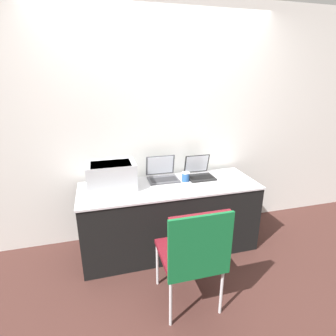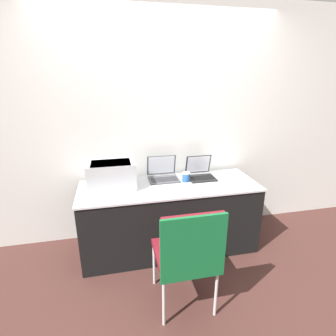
{
  "view_description": "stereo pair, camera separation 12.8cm",
  "coord_description": "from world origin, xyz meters",
  "px_view_note": "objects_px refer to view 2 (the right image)",
  "views": [
    {
      "loc": [
        -0.68,
        -2.11,
        1.82
      ],
      "look_at": [
        -0.01,
        0.35,
        0.93
      ],
      "focal_mm": 28.0,
      "sensor_mm": 36.0,
      "label": 1
    },
    {
      "loc": [
        -0.56,
        -2.14,
        1.82
      ],
      "look_at": [
        -0.01,
        0.35,
        0.93
      ],
      "focal_mm": 28.0,
      "sensor_mm": 36.0,
      "label": 2
    }
  ],
  "objects_px": {
    "printer": "(112,174)",
    "coffee_cup": "(186,177)",
    "laptop_right": "(200,173)",
    "external_keyboard": "(171,187)",
    "laptop_left": "(163,174)",
    "chair": "(188,251)"
  },
  "relations": [
    {
      "from": "printer",
      "to": "coffee_cup",
      "type": "xyz_separation_m",
      "value": [
        0.78,
        -0.01,
        -0.1
      ]
    },
    {
      "from": "printer",
      "to": "laptop_left",
      "type": "height_order",
      "value": "printer"
    },
    {
      "from": "laptop_left",
      "to": "laptop_right",
      "type": "height_order",
      "value": "laptop_left"
    },
    {
      "from": "external_keyboard",
      "to": "laptop_left",
      "type": "bearing_deg",
      "value": 96.1
    },
    {
      "from": "chair",
      "to": "external_keyboard",
      "type": "bearing_deg",
      "value": 86.37
    },
    {
      "from": "external_keyboard",
      "to": "coffee_cup",
      "type": "relative_size",
      "value": 4.15
    },
    {
      "from": "chair",
      "to": "printer",
      "type": "bearing_deg",
      "value": 119.14
    },
    {
      "from": "printer",
      "to": "coffee_cup",
      "type": "bearing_deg",
      "value": -0.95
    },
    {
      "from": "printer",
      "to": "external_keyboard",
      "type": "bearing_deg",
      "value": -14.74
    },
    {
      "from": "external_keyboard",
      "to": "coffee_cup",
      "type": "xyz_separation_m",
      "value": [
        0.2,
        0.14,
        0.04
      ]
    },
    {
      "from": "printer",
      "to": "external_keyboard",
      "type": "height_order",
      "value": "printer"
    },
    {
      "from": "laptop_right",
      "to": "printer",
      "type": "bearing_deg",
      "value": -175.65
    },
    {
      "from": "chair",
      "to": "laptop_right",
      "type": "bearing_deg",
      "value": 66.68
    },
    {
      "from": "laptop_right",
      "to": "external_keyboard",
      "type": "distance_m",
      "value": 0.45
    },
    {
      "from": "printer",
      "to": "chair",
      "type": "bearing_deg",
      "value": -60.86
    },
    {
      "from": "printer",
      "to": "laptop_right",
      "type": "distance_m",
      "value": 0.98
    },
    {
      "from": "laptop_right",
      "to": "external_keyboard",
      "type": "xyz_separation_m",
      "value": [
        -0.39,
        -0.23,
        -0.04
      ]
    },
    {
      "from": "laptop_right",
      "to": "external_keyboard",
      "type": "height_order",
      "value": "laptop_right"
    },
    {
      "from": "printer",
      "to": "laptop_left",
      "type": "relative_size",
      "value": 1.47
    },
    {
      "from": "laptop_left",
      "to": "coffee_cup",
      "type": "xyz_separation_m",
      "value": [
        0.23,
        -0.13,
        -0.0
      ]
    },
    {
      "from": "laptop_left",
      "to": "chair",
      "type": "xyz_separation_m",
      "value": [
        -0.02,
        -1.07,
        -0.23
      ]
    },
    {
      "from": "laptop_right",
      "to": "chair",
      "type": "relative_size",
      "value": 0.31
    }
  ]
}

